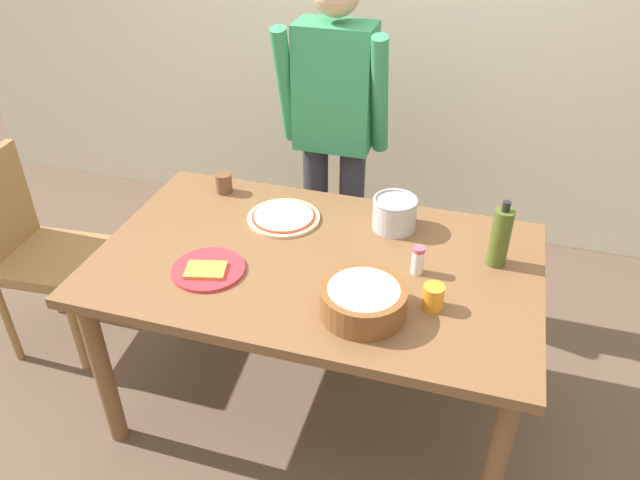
# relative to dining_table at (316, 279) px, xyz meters

# --- Properties ---
(ground) EXTENTS (8.00, 8.00, 0.00)m
(ground) POSITION_rel_dining_table_xyz_m (0.00, 0.00, -0.67)
(ground) COLOR brown
(wall_back) EXTENTS (5.60, 0.10, 2.60)m
(wall_back) POSITION_rel_dining_table_xyz_m (0.00, 1.60, 0.63)
(wall_back) COLOR silver
(wall_back) RESTS_ON ground
(dining_table) EXTENTS (1.60, 0.96, 0.76)m
(dining_table) POSITION_rel_dining_table_xyz_m (0.00, 0.00, 0.00)
(dining_table) COLOR brown
(dining_table) RESTS_ON ground
(person_cook) EXTENTS (0.49, 0.25, 1.62)m
(person_cook) POSITION_rel_dining_table_xyz_m (-0.14, 0.76, 0.27)
(person_cook) COLOR #2D2D38
(person_cook) RESTS_ON ground
(chair_wooden_left) EXTENTS (0.43, 0.43, 0.95)m
(chair_wooden_left) POSITION_rel_dining_table_xyz_m (-1.32, 0.03, -0.13)
(chair_wooden_left) COLOR olive
(chair_wooden_left) RESTS_ON ground
(pizza_raw_on_board) EXTENTS (0.29, 0.29, 0.02)m
(pizza_raw_on_board) POSITION_rel_dining_table_xyz_m (-0.20, 0.22, 0.10)
(pizza_raw_on_board) COLOR beige
(pizza_raw_on_board) RESTS_ON dining_table
(plate_with_slice) EXTENTS (0.26, 0.26, 0.02)m
(plate_with_slice) POSITION_rel_dining_table_xyz_m (-0.34, -0.18, 0.10)
(plate_with_slice) COLOR red
(plate_with_slice) RESTS_ON dining_table
(popcorn_bowl) EXTENTS (0.28, 0.28, 0.11)m
(popcorn_bowl) POSITION_rel_dining_table_xyz_m (0.23, -0.24, 0.15)
(popcorn_bowl) COLOR brown
(popcorn_bowl) RESTS_ON dining_table
(olive_oil_bottle) EXTENTS (0.07, 0.07, 0.26)m
(olive_oil_bottle) POSITION_rel_dining_table_xyz_m (0.63, 0.16, 0.20)
(olive_oil_bottle) COLOR #47561E
(olive_oil_bottle) RESTS_ON dining_table
(steel_pot) EXTENTS (0.17, 0.17, 0.13)m
(steel_pot) POSITION_rel_dining_table_xyz_m (0.23, 0.29, 0.16)
(steel_pot) COLOR #B7B7BC
(steel_pot) RESTS_ON dining_table
(cup_orange) EXTENTS (0.07, 0.07, 0.08)m
(cup_orange) POSITION_rel_dining_table_xyz_m (0.44, -0.15, 0.13)
(cup_orange) COLOR orange
(cup_orange) RESTS_ON dining_table
(cup_small_brown) EXTENTS (0.07, 0.07, 0.08)m
(cup_small_brown) POSITION_rel_dining_table_xyz_m (-0.52, 0.36, 0.13)
(cup_small_brown) COLOR brown
(cup_small_brown) RESTS_ON dining_table
(salt_shaker) EXTENTS (0.04, 0.04, 0.11)m
(salt_shaker) POSITION_rel_dining_table_xyz_m (0.36, 0.02, 0.14)
(salt_shaker) COLOR white
(salt_shaker) RESTS_ON dining_table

